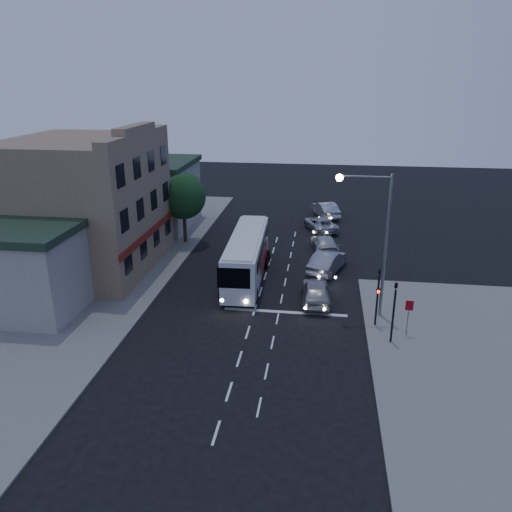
# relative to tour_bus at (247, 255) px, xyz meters

# --- Properties ---
(ground) EXTENTS (120.00, 120.00, 0.00)m
(ground) POSITION_rel_tour_bus_xyz_m (1.32, -7.35, -1.85)
(ground) COLOR black
(sidewalk_near) EXTENTS (12.00, 24.00, 0.12)m
(sidewalk_near) POSITION_rel_tour_bus_xyz_m (14.32, -11.35, -1.79)
(sidewalk_near) COLOR slate
(sidewalk_near) RESTS_ON ground
(sidewalk_far) EXTENTS (12.00, 50.00, 0.12)m
(sidewalk_far) POSITION_rel_tour_bus_xyz_m (-11.68, 0.65, -1.79)
(sidewalk_far) COLOR slate
(sidewalk_far) RESTS_ON ground
(road_markings) EXTENTS (8.00, 30.55, 0.01)m
(road_markings) POSITION_rel_tour_bus_xyz_m (2.61, -4.04, -1.85)
(road_markings) COLOR silver
(road_markings) RESTS_ON ground
(tour_bus) EXTENTS (2.74, 11.24, 3.43)m
(tour_bus) POSITION_rel_tour_bus_xyz_m (0.00, 0.00, 0.00)
(tour_bus) COLOR white
(tour_bus) RESTS_ON ground
(car_suv) EXTENTS (2.15, 4.78, 1.59)m
(car_suv) POSITION_rel_tour_bus_xyz_m (5.23, -3.55, -1.06)
(car_suv) COLOR #A8A8A8
(car_suv) RESTS_ON ground
(car_sedan_a) EXTENTS (3.26, 5.33, 1.66)m
(car_sedan_a) POSITION_rel_tour_bus_xyz_m (5.99, 2.14, -1.02)
(car_sedan_a) COLOR gray
(car_sedan_a) RESTS_ON ground
(car_sedan_b) EXTENTS (2.79, 5.04, 1.38)m
(car_sedan_b) POSITION_rel_tour_bus_xyz_m (5.74, 7.07, -1.16)
(car_sedan_b) COLOR silver
(car_sedan_b) RESTS_ON ground
(car_sedan_c) EXTENTS (3.86, 5.52, 1.40)m
(car_sedan_c) POSITION_rel_tour_bus_xyz_m (5.31, 13.16, -1.15)
(car_sedan_c) COLOR #A8A9B2
(car_sedan_c) RESTS_ON ground
(car_extra) EXTENTS (3.31, 5.35, 1.67)m
(car_extra) POSITION_rel_tour_bus_xyz_m (5.75, 18.32, -1.02)
(car_extra) COLOR silver
(car_extra) RESTS_ON ground
(traffic_signal_main) EXTENTS (0.25, 0.35, 4.10)m
(traffic_signal_main) POSITION_rel_tour_bus_xyz_m (8.92, -6.57, 0.57)
(traffic_signal_main) COLOR black
(traffic_signal_main) RESTS_ON sidewalk_near
(traffic_signal_side) EXTENTS (0.18, 0.15, 4.10)m
(traffic_signal_side) POSITION_rel_tour_bus_xyz_m (9.62, -8.55, 0.57)
(traffic_signal_side) COLOR black
(traffic_signal_side) RESTS_ON sidewalk_near
(regulatory_sign) EXTENTS (0.45, 0.12, 2.20)m
(regulatory_sign) POSITION_rel_tour_bus_xyz_m (10.62, -7.59, -0.26)
(regulatory_sign) COLOR slate
(regulatory_sign) RESTS_ON sidewalk_near
(streetlight) EXTENTS (3.32, 0.44, 9.00)m
(streetlight) POSITION_rel_tour_bus_xyz_m (8.67, -5.15, 3.88)
(streetlight) COLOR slate
(streetlight) RESTS_ON sidewalk_near
(main_building) EXTENTS (10.12, 12.00, 11.00)m
(main_building) POSITION_rel_tour_bus_xyz_m (-12.63, 0.65, 3.31)
(main_building) COLOR #7C634B
(main_building) RESTS_ON sidewalk_far
(low_building_south) EXTENTS (7.40, 5.40, 5.70)m
(low_building_south) POSITION_rel_tour_bus_xyz_m (-13.18, -7.85, 1.15)
(low_building_south) COLOR gray
(low_building_south) RESTS_ON sidewalk_far
(low_building_north) EXTENTS (9.40, 9.40, 6.50)m
(low_building_north) POSITION_rel_tour_bus_xyz_m (-12.18, 12.65, 1.54)
(low_building_north) COLOR gray
(low_building_north) RESTS_ON sidewalk_far
(street_tree) EXTENTS (4.00, 4.00, 6.20)m
(street_tree) POSITION_rel_tour_bus_xyz_m (-6.88, 7.67, 2.65)
(street_tree) COLOR black
(street_tree) RESTS_ON sidewalk_far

